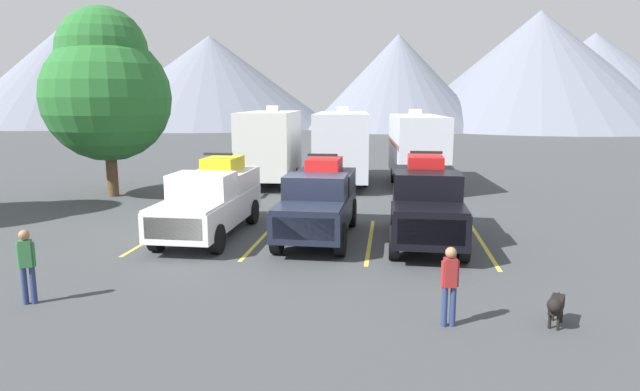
# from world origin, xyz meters

# --- Properties ---
(ground_plane) EXTENTS (240.00, 240.00, 0.00)m
(ground_plane) POSITION_xyz_m (0.00, 0.00, 0.00)
(ground_plane) COLOR #3F4244
(pickup_truck_a) EXTENTS (2.12, 5.69, 2.57)m
(pickup_truck_a) POSITION_xyz_m (-3.42, 1.11, 1.17)
(pickup_truck_a) COLOR white
(pickup_truck_a) RESTS_ON ground
(pickup_truck_b) EXTENTS (2.14, 5.45, 2.58)m
(pickup_truck_b) POSITION_xyz_m (0.07, 1.22, 1.19)
(pickup_truck_b) COLOR black
(pickup_truck_b) RESTS_ON ground
(pickup_truck_c) EXTENTS (2.18, 5.43, 2.72)m
(pickup_truck_c) POSITION_xyz_m (3.38, 1.06, 1.25)
(pickup_truck_c) COLOR black
(pickup_truck_c) RESTS_ON ground
(lot_stripe_a) EXTENTS (0.12, 5.50, 0.01)m
(lot_stripe_a) POSITION_xyz_m (-5.11, 0.97, 0.00)
(lot_stripe_a) COLOR gold
(lot_stripe_a) RESTS_ON ground
(lot_stripe_b) EXTENTS (0.12, 5.50, 0.01)m
(lot_stripe_b) POSITION_xyz_m (-1.70, 0.97, 0.00)
(lot_stripe_b) COLOR gold
(lot_stripe_b) RESTS_ON ground
(lot_stripe_c) EXTENTS (0.12, 5.50, 0.01)m
(lot_stripe_c) POSITION_xyz_m (1.70, 0.97, 0.00)
(lot_stripe_c) COLOR gold
(lot_stripe_c) RESTS_ON ground
(lot_stripe_d) EXTENTS (0.12, 5.50, 0.01)m
(lot_stripe_d) POSITION_xyz_m (5.11, 0.97, 0.00)
(lot_stripe_d) COLOR gold
(lot_stripe_d) RESTS_ON ground
(camper_trailer_a) EXTENTS (2.96, 7.94, 4.02)m
(camper_trailer_a) POSITION_xyz_m (-3.87, 11.95, 2.11)
(camper_trailer_a) COLOR silver
(camper_trailer_a) RESTS_ON ground
(camper_trailer_b) EXTENTS (3.06, 8.98, 3.97)m
(camper_trailer_b) POSITION_xyz_m (-0.20, 12.35, 2.09)
(camper_trailer_b) COLOR silver
(camper_trailer_b) RESTS_ON ground
(camper_trailer_c) EXTENTS (2.81, 8.68, 3.84)m
(camper_trailer_c) POSITION_xyz_m (3.57, 12.21, 2.02)
(camper_trailer_c) COLOR silver
(camper_trailer_c) RESTS_ON ground
(person_a) EXTENTS (0.34, 0.27, 1.63)m
(person_a) POSITION_xyz_m (-5.31, -5.34, 0.94)
(person_a) COLOR navy
(person_a) RESTS_ON ground
(person_b) EXTENTS (0.34, 0.22, 1.57)m
(person_b) POSITION_xyz_m (3.45, -5.38, 0.91)
(person_b) COLOR navy
(person_b) RESTS_ON ground
(dog) EXTENTS (0.50, 0.86, 0.66)m
(dog) POSITION_xyz_m (5.47, -5.17, 0.44)
(dog) COLOR black
(dog) RESTS_ON ground
(tree_a) EXTENTS (5.58, 5.58, 8.31)m
(tree_a) POSITION_xyz_m (-10.20, 7.39, 4.89)
(tree_a) COLOR brown
(tree_a) RESTS_ON ground
(mountain_ridge) EXTENTS (150.82, 43.55, 17.74)m
(mountain_ridge) POSITION_xyz_m (0.37, 73.18, 7.94)
(mountain_ridge) COLOR slate
(mountain_ridge) RESTS_ON ground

